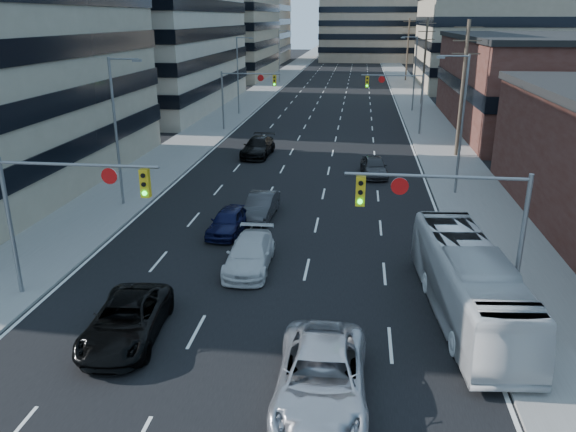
# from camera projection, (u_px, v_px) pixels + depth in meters

# --- Properties ---
(road_surface) EXTENTS (18.00, 300.00, 0.02)m
(road_surface) POSITION_uv_depth(u_px,v_px,m) (345.00, 65.00, 136.78)
(road_surface) COLOR black
(road_surface) RESTS_ON ground
(sidewalk_left) EXTENTS (5.00, 300.00, 0.15)m
(sidewalk_left) POSITION_uv_depth(u_px,v_px,m) (298.00, 65.00, 138.11)
(sidewalk_left) COLOR slate
(sidewalk_left) RESTS_ON ground
(sidewalk_right) EXTENTS (5.00, 300.00, 0.15)m
(sidewalk_right) POSITION_uv_depth(u_px,v_px,m) (392.00, 66.00, 135.40)
(sidewalk_right) COLOR slate
(sidewalk_right) RESTS_ON ground
(office_left_far) EXTENTS (20.00, 30.00, 16.00)m
(office_left_far) POSITION_uv_depth(u_px,v_px,m) (217.00, 34.00, 108.89)
(office_left_far) COLOR gray
(office_left_far) RESTS_ON ground
(storefront_right_mid) EXTENTS (20.00, 30.00, 9.00)m
(storefront_right_mid) POSITION_uv_depth(u_px,v_px,m) (557.00, 86.00, 57.66)
(storefront_right_mid) COLOR #472119
(storefront_right_mid) RESTS_ON ground
(office_right_far) EXTENTS (22.00, 28.00, 14.00)m
(office_right_far) POSITION_uv_depth(u_px,v_px,m) (491.00, 44.00, 92.23)
(office_right_far) COLOR gray
(office_right_far) RESTS_ON ground
(bg_block_left) EXTENTS (24.00, 24.00, 20.00)m
(bg_block_left) POSITION_uv_depth(u_px,v_px,m) (239.00, 22.00, 146.08)
(bg_block_left) COLOR #ADA089
(bg_block_left) RESTS_ON ground
(bg_block_right) EXTENTS (22.00, 22.00, 12.00)m
(bg_block_right) POSITION_uv_depth(u_px,v_px,m) (483.00, 40.00, 131.00)
(bg_block_right) COLOR gray
(bg_block_right) RESTS_ON ground
(signal_near_left) EXTENTS (6.59, 0.33, 6.00)m
(signal_near_left) POSITION_uv_depth(u_px,v_px,m) (65.00, 200.00, 22.16)
(signal_near_left) COLOR slate
(signal_near_left) RESTS_ON ground
(signal_near_right) EXTENTS (6.59, 0.33, 6.00)m
(signal_near_right) POSITION_uv_depth(u_px,v_px,m) (452.00, 216.00, 20.40)
(signal_near_right) COLOR slate
(signal_near_right) RESTS_ON ground
(signal_far_left) EXTENTS (6.09, 0.33, 6.00)m
(signal_far_left) POSITION_uv_depth(u_px,v_px,m) (245.00, 89.00, 56.78)
(signal_far_left) COLOR slate
(signal_far_left) RESTS_ON ground
(signal_far_right) EXTENTS (6.09, 0.33, 6.00)m
(signal_far_right) POSITION_uv_depth(u_px,v_px,m) (398.00, 91.00, 54.97)
(signal_far_right) COLOR slate
(signal_far_right) RESTS_ON ground
(utility_pole_block) EXTENTS (2.20, 0.28, 11.00)m
(utility_pole_block) POSITION_uv_depth(u_px,v_px,m) (463.00, 87.00, 45.53)
(utility_pole_block) COLOR #4C3D2D
(utility_pole_block) RESTS_ON ground
(utility_pole_midblock) EXTENTS (2.20, 0.28, 11.00)m
(utility_pole_midblock) POSITION_uv_depth(u_px,v_px,m) (425.00, 60.00, 73.58)
(utility_pole_midblock) COLOR #4C3D2D
(utility_pole_midblock) RESTS_ON ground
(utility_pole_distant) EXTENTS (2.20, 0.28, 11.00)m
(utility_pole_distant) POSITION_uv_depth(u_px,v_px,m) (408.00, 48.00, 101.62)
(utility_pole_distant) COLOR #4C3D2D
(utility_pole_distant) RESTS_ON ground
(streetlight_left_near) EXTENTS (2.03, 0.22, 9.00)m
(streetlight_left_near) POSITION_uv_depth(u_px,v_px,m) (118.00, 125.00, 33.48)
(streetlight_left_near) COLOR slate
(streetlight_left_near) RESTS_ON ground
(streetlight_left_mid) EXTENTS (2.03, 0.22, 9.00)m
(streetlight_left_mid) POSITION_uv_depth(u_px,v_px,m) (239.00, 72.00, 66.20)
(streetlight_left_mid) COLOR slate
(streetlight_left_mid) RESTS_ON ground
(streetlight_left_far) EXTENTS (2.03, 0.22, 9.00)m
(streetlight_left_far) POSITION_uv_depth(u_px,v_px,m) (280.00, 54.00, 98.91)
(streetlight_left_far) COLOR slate
(streetlight_left_far) RESTS_ON ground
(streetlight_right_near) EXTENTS (2.03, 0.22, 9.00)m
(streetlight_right_near) POSITION_uv_depth(u_px,v_px,m) (460.00, 119.00, 35.71)
(streetlight_right_near) COLOR slate
(streetlight_right_near) RESTS_ON ground
(streetlight_right_far) EXTENTS (2.03, 0.22, 9.00)m
(streetlight_right_far) POSITION_uv_depth(u_px,v_px,m) (414.00, 70.00, 68.43)
(streetlight_right_far) COLOR slate
(streetlight_right_far) RESTS_ON ground
(black_pickup) EXTENTS (2.90, 5.51, 1.48)m
(black_pickup) POSITION_uv_depth(u_px,v_px,m) (126.00, 321.00, 20.39)
(black_pickup) COLOR black
(black_pickup) RESTS_ON ground
(white_van) EXTENTS (2.11, 4.95, 1.42)m
(white_van) POSITION_uv_depth(u_px,v_px,m) (250.00, 254.00, 26.22)
(white_van) COLOR beige
(white_van) RESTS_ON ground
(silver_suv) EXTENTS (2.88, 6.04, 1.67)m
(silver_suv) POSITION_uv_depth(u_px,v_px,m) (321.00, 378.00, 17.02)
(silver_suv) COLOR #BBBABF
(silver_suv) RESTS_ON ground
(transit_bus) EXTENTS (3.40, 10.62, 2.91)m
(transit_bus) POSITION_uv_depth(u_px,v_px,m) (468.00, 283.00, 21.70)
(transit_bus) COLOR silver
(transit_bus) RESTS_ON ground
(sedan_blue) EXTENTS (2.02, 4.24, 1.40)m
(sedan_blue) POSITION_uv_depth(u_px,v_px,m) (229.00, 221.00, 30.49)
(sedan_blue) COLOR black
(sedan_blue) RESTS_ON ground
(sedan_grey_center) EXTENTS (1.71, 4.34, 1.41)m
(sedan_grey_center) POSITION_uv_depth(u_px,v_px,m) (261.00, 206.00, 32.92)
(sedan_grey_center) COLOR #2D2D30
(sedan_grey_center) RESTS_ON ground
(sedan_black_far) EXTENTS (2.48, 5.50, 1.56)m
(sedan_black_far) POSITION_uv_depth(u_px,v_px,m) (258.00, 147.00, 47.48)
(sedan_black_far) COLOR black
(sedan_black_far) RESTS_ON ground
(sedan_grey_right) EXTENTS (2.20, 4.50, 1.48)m
(sedan_grey_right) POSITION_uv_depth(u_px,v_px,m) (374.00, 166.00, 41.54)
(sedan_grey_right) COLOR #2E2E30
(sedan_grey_right) RESTS_ON ground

